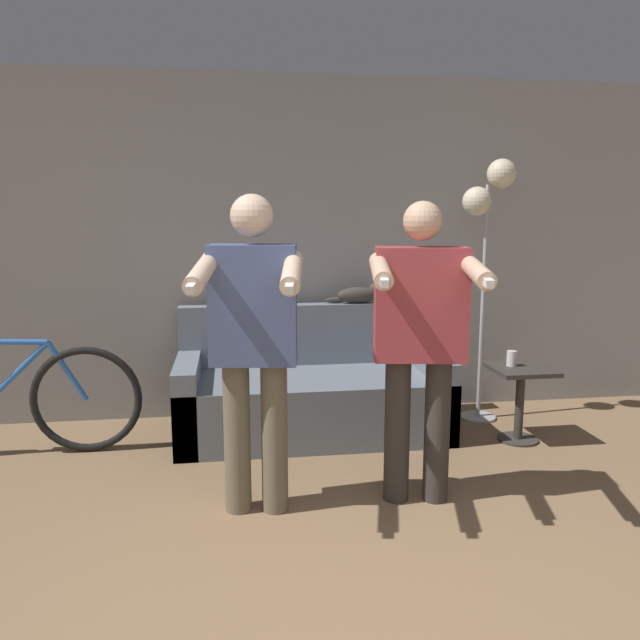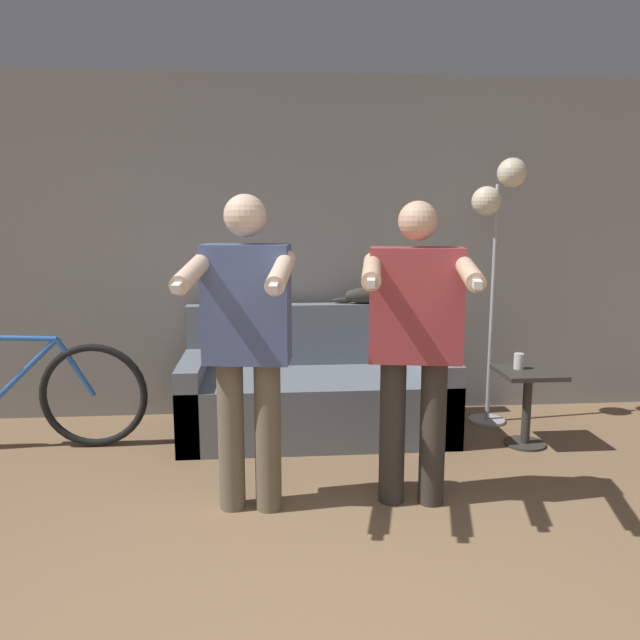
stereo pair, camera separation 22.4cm
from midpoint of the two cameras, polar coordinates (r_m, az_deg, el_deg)
wall_back at (r=4.86m, az=-4.93°, el=6.47°), size 10.00×0.05×2.60m
couch at (r=4.54m, az=-2.20°, el=-6.77°), size 1.90×0.86×0.90m
person_left at (r=3.21m, az=-8.09°, el=-1.33°), size 0.57×0.72×1.67m
person_right at (r=3.33m, az=7.25°, el=-1.12°), size 0.63×0.74×1.64m
cat at (r=4.76m, az=2.32°, el=2.36°), size 0.44×0.12×0.16m
floor_lamp at (r=4.78m, az=13.80°, el=9.53°), size 0.39×0.27×1.97m
side_table at (r=4.53m, az=16.51°, el=-6.09°), size 0.40×0.40×0.53m
cup at (r=4.49m, az=15.76°, el=-3.41°), size 0.07×0.07×0.11m
bicycle at (r=4.62m, az=-28.28°, el=-6.52°), size 1.76×0.07×0.81m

